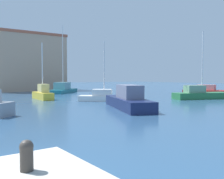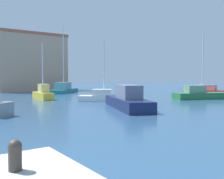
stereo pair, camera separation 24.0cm
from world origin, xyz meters
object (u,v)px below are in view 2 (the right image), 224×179
(sailboat_yellow_distant_east, at_px, (43,94))
(motorboat_navy_mid_harbor, at_px, (128,100))
(sailboat_white_inner_mooring, at_px, (103,96))
(motorboat_red_distant_north, at_px, (208,91))
(sailboat_green_far_left, at_px, (201,94))
(mooring_bollard, at_px, (15,154))
(sailboat_teal_near_pier, at_px, (63,89))

(sailboat_yellow_distant_east, relative_size, motorboat_navy_mid_harbor, 0.82)
(sailboat_yellow_distant_east, bearing_deg, motorboat_navy_mid_harbor, -79.56)
(sailboat_yellow_distant_east, distance_m, sailboat_white_inner_mooring, 7.64)
(motorboat_red_distant_north, height_order, sailboat_green_far_left, sailboat_green_far_left)
(mooring_bollard, relative_size, sailboat_white_inner_mooring, 0.08)
(sailboat_teal_near_pier, bearing_deg, mooring_bollard, -116.72)
(motorboat_navy_mid_harbor, bearing_deg, sailboat_yellow_distant_east, 100.44)
(motorboat_red_distant_north, relative_size, sailboat_green_far_left, 0.89)
(motorboat_red_distant_north, distance_m, sailboat_teal_near_pier, 22.75)
(mooring_bollard, height_order, sailboat_yellow_distant_east, sailboat_yellow_distant_east)
(sailboat_green_far_left, relative_size, sailboat_teal_near_pier, 0.74)
(sailboat_yellow_distant_east, xyz_separation_m, motorboat_navy_mid_harbor, (2.38, -12.93, 0.04))
(mooring_bollard, bearing_deg, sailboat_green_far_left, 29.14)
(mooring_bollard, height_order, motorboat_red_distant_north, mooring_bollard)
(motorboat_red_distant_north, height_order, sailboat_teal_near_pier, sailboat_teal_near_pier)
(sailboat_green_far_left, distance_m, motorboat_navy_mid_harbor, 13.22)
(motorboat_red_distant_north, height_order, motorboat_navy_mid_harbor, motorboat_navy_mid_harbor)
(mooring_bollard, relative_size, motorboat_red_distant_north, 0.08)
(motorboat_red_distant_north, height_order, sailboat_white_inner_mooring, sailboat_white_inner_mooring)
(sailboat_white_inner_mooring, height_order, sailboat_teal_near_pier, sailboat_teal_near_pier)
(mooring_bollard, bearing_deg, motorboat_navy_mid_harbor, 44.18)
(sailboat_green_far_left, height_order, sailboat_teal_near_pier, sailboat_teal_near_pier)
(sailboat_white_inner_mooring, relative_size, sailboat_green_far_left, 0.81)
(sailboat_white_inner_mooring, bearing_deg, motorboat_navy_mid_harbor, -107.59)
(sailboat_yellow_distant_east, xyz_separation_m, motorboat_red_distant_north, (22.68, -7.03, -0.15))
(mooring_bollard, relative_size, sailboat_green_far_left, 0.07)
(mooring_bollard, xyz_separation_m, sailboat_green_far_left, (25.76, 14.36, -0.79))
(motorboat_navy_mid_harbor, bearing_deg, motorboat_red_distant_north, 16.22)
(sailboat_white_inner_mooring, xyz_separation_m, motorboat_navy_mid_harbor, (-2.15, -6.78, 0.20))
(sailboat_teal_near_pier, bearing_deg, sailboat_white_inner_mooring, -99.93)
(sailboat_white_inner_mooring, height_order, motorboat_navy_mid_harbor, sailboat_white_inner_mooring)
(sailboat_green_far_left, relative_size, motorboat_navy_mid_harbor, 0.99)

